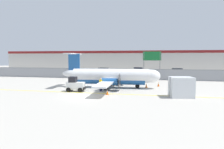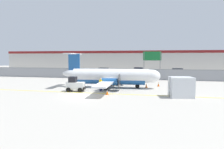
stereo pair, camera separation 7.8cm
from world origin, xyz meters
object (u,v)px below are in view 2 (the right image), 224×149
at_px(baggage_tug, 75,85).
at_px(traffic_cone_near_left, 107,92).
at_px(parked_car_2, 139,70).
at_px(highway_sign, 152,58).
at_px(commuter_airplane, 112,76).
at_px(parked_car_0, 74,71).
at_px(traffic_cone_far_left, 146,85).
at_px(ground_crew_worker, 101,84).
at_px(traffic_cone_near_right, 158,84).
at_px(parked_car_1, 104,71).
at_px(parked_car_3, 177,71).
at_px(cargo_container, 181,87).

xyz_separation_m(baggage_tug, traffic_cone_near_left, (4.52, -1.41, -0.54)).
distance_m(parked_car_2, highway_sign, 12.78).
distance_m(commuter_airplane, parked_car_0, 22.99).
bearing_deg(baggage_tug, traffic_cone_far_left, 26.11).
height_order(ground_crew_worker, traffic_cone_near_right, ground_crew_worker).
bearing_deg(commuter_airplane, parked_car_0, 123.68).
height_order(traffic_cone_near_right, traffic_cone_far_left, same).
xyz_separation_m(baggage_tug, parked_car_1, (-2.67, 25.66, 0.04)).
xyz_separation_m(traffic_cone_near_left, parked_car_3, (10.76, 28.20, 0.58)).
distance_m(commuter_airplane, traffic_cone_near_right, 7.17).
height_order(traffic_cone_near_left, traffic_cone_near_right, same).
bearing_deg(traffic_cone_far_left, traffic_cone_near_right, 43.68).
relative_size(commuter_airplane, cargo_container, 5.97).
bearing_deg(baggage_tug, traffic_cone_near_right, 28.66).
bearing_deg(parked_car_2, traffic_cone_near_right, -74.20).
bearing_deg(baggage_tug, parked_car_0, 108.84).
xyz_separation_m(traffic_cone_near_left, highway_sign, (4.88, 18.74, 3.83)).
bearing_deg(ground_crew_worker, cargo_container, 22.31).
bearing_deg(traffic_cone_near_left, ground_crew_worker, 121.19).
xyz_separation_m(ground_crew_worker, parked_car_3, (12.16, 25.88, -0.06)).
distance_m(traffic_cone_near_left, highway_sign, 19.74).
xyz_separation_m(traffic_cone_near_right, parked_car_3, (4.78, 20.02, 0.58)).
bearing_deg(highway_sign, parked_car_2, 106.29).
height_order(parked_car_1, parked_car_3, same).
distance_m(traffic_cone_far_left, parked_car_1, 23.52).
height_order(baggage_tug, ground_crew_worker, baggage_tug).
xyz_separation_m(parked_car_0, parked_car_1, (6.91, 3.08, 0.00)).
distance_m(cargo_container, parked_car_1, 30.84).
height_order(cargo_container, traffic_cone_near_left, cargo_container).
bearing_deg(parked_car_2, traffic_cone_near_left, -88.34).
bearing_deg(ground_crew_worker, highway_sign, 103.01).
relative_size(baggage_tug, cargo_container, 0.89).
bearing_deg(parked_car_0, traffic_cone_near_left, 121.10).
xyz_separation_m(baggage_tug, ground_crew_worker, (3.12, 0.91, 0.10)).
xyz_separation_m(traffic_cone_near_right, highway_sign, (-1.09, 10.57, 3.83)).
bearing_deg(ground_crew_worker, traffic_cone_near_right, 72.39).
relative_size(baggage_tug, parked_car_1, 0.56).
distance_m(cargo_container, traffic_cone_far_left, 7.37).
bearing_deg(parked_car_0, highway_sign, 165.20).
bearing_deg(commuter_airplane, traffic_cone_far_left, 10.13).
relative_size(baggage_tug, traffic_cone_far_left, 3.76).
distance_m(parked_car_1, parked_car_3, 17.98).
bearing_deg(cargo_container, parked_car_2, 93.43).
distance_m(parked_car_3, highway_sign, 11.59).
bearing_deg(parked_car_0, parked_car_2, -156.26).
xyz_separation_m(commuter_airplane, parked_car_3, (11.29, 22.75, -0.71)).
xyz_separation_m(parked_car_2, parked_car_3, (9.34, -2.41, 0.00)).
bearing_deg(traffic_cone_near_right, traffic_cone_near_left, -126.17).
relative_size(traffic_cone_far_left, parked_car_3, 0.15).
height_order(traffic_cone_near_left, highway_sign, highway_sign).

